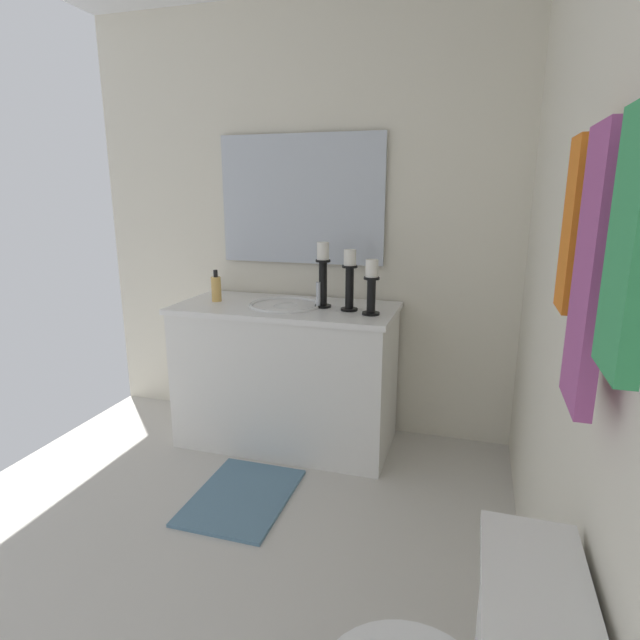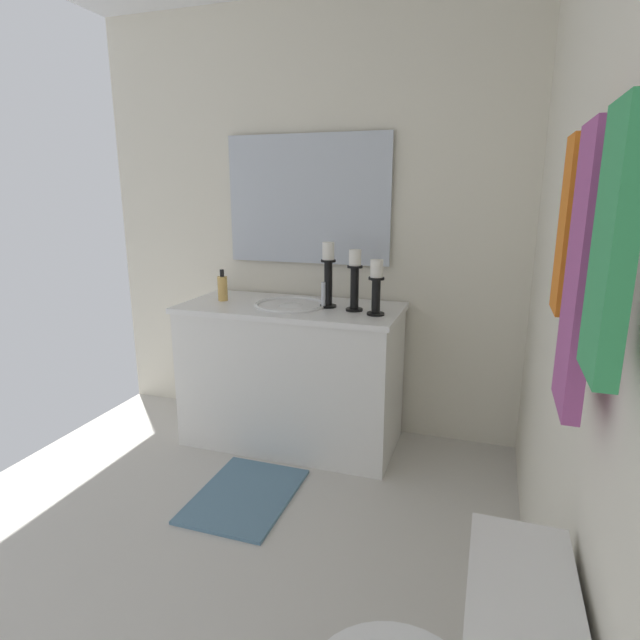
% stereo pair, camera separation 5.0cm
% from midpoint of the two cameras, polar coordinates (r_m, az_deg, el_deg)
% --- Properties ---
extents(floor, '(3.06, 2.58, 0.02)m').
position_cam_midpoint_polar(floor, '(2.26, -15.48, -26.04)').
color(floor, beige).
rests_on(floor, ground).
extents(wall_back, '(3.06, 0.04, 2.45)m').
position_cam_midpoint_polar(wall_back, '(1.43, 28.42, 4.30)').
color(wall_back, silver).
rests_on(wall_back, ground).
extents(wall_left, '(0.04, 2.58, 2.45)m').
position_cam_midpoint_polar(wall_left, '(3.12, -1.03, 10.35)').
color(wall_left, silver).
rests_on(wall_left, ground).
extents(vanity_cabinet, '(0.58, 1.23, 0.81)m').
position_cam_midpoint_polar(vanity_cabinet, '(2.98, -2.65, -5.99)').
color(vanity_cabinet, white).
rests_on(vanity_cabinet, ground).
extents(sink_basin, '(0.40, 0.40, 0.24)m').
position_cam_midpoint_polar(sink_basin, '(2.87, -2.71, 0.88)').
color(sink_basin, white).
rests_on(sink_basin, vanity_cabinet).
extents(mirror, '(0.02, 0.98, 0.73)m').
position_cam_midpoint_polar(mirror, '(3.06, -0.92, 13.10)').
color(mirror, silver).
extents(candle_holder_tall, '(0.09, 0.09, 0.28)m').
position_cam_midpoint_polar(candle_holder_tall, '(2.63, 6.76, 3.75)').
color(candle_holder_tall, black).
rests_on(candle_holder_tall, vanity_cabinet).
extents(candle_holder_short, '(0.09, 0.09, 0.32)m').
position_cam_midpoint_polar(candle_holder_short, '(2.71, 4.37, 4.57)').
color(candle_holder_short, black).
rests_on(candle_holder_short, vanity_cabinet).
extents(candle_holder_mid, '(0.09, 0.09, 0.35)m').
position_cam_midpoint_polar(candle_holder_mid, '(2.78, 1.44, 5.23)').
color(candle_holder_mid, black).
rests_on(candle_holder_mid, vanity_cabinet).
extents(soap_bottle, '(0.06, 0.06, 0.18)m').
position_cam_midpoint_polar(soap_bottle, '(3.02, -10.22, 3.51)').
color(soap_bottle, '#E5B259').
rests_on(soap_bottle, vanity_cabinet).
extents(towel_bar, '(0.68, 0.02, 0.02)m').
position_cam_midpoint_polar(towel_bar, '(1.02, 30.65, 17.35)').
color(towel_bar, silver).
extents(towel_near_vanity, '(0.13, 0.03, 0.37)m').
position_cam_midpoint_polar(towel_near_vanity, '(1.24, 26.79, 9.22)').
color(towel_near_vanity, orange).
rests_on(towel_near_vanity, towel_bar).
extents(towel_center, '(0.17, 0.03, 0.50)m').
position_cam_midpoint_polar(towel_center, '(1.03, 28.06, 4.60)').
color(towel_center, '#A54C8C').
rests_on(towel_center, towel_bar).
extents(towel_near_corner, '(0.14, 0.03, 0.36)m').
position_cam_midpoint_polar(towel_near_corner, '(0.80, 31.17, 7.10)').
color(towel_near_corner, '#389E59').
rests_on(towel_near_corner, towel_bar).
extents(bath_mat, '(0.60, 0.44, 0.02)m').
position_cam_midpoint_polar(bath_mat, '(2.64, -7.70, -18.59)').
color(bath_mat, slate).
rests_on(bath_mat, ground).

